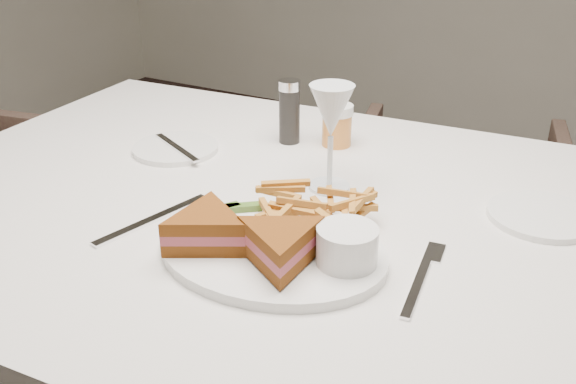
% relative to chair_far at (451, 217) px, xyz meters
% --- Properties ---
extents(chair_far, '(0.72, 0.69, 0.62)m').
position_rel_chair_far_xyz_m(chair_far, '(0.00, 0.00, 0.00)').
color(chair_far, '#4C392F').
rests_on(chair_far, ground).
extents(table_setting, '(0.81, 0.58, 0.18)m').
position_rel_chair_far_xyz_m(table_setting, '(-0.01, -0.96, 0.48)').
color(table_setting, white).
rests_on(table_setting, table).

